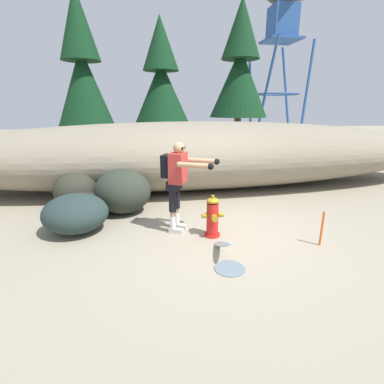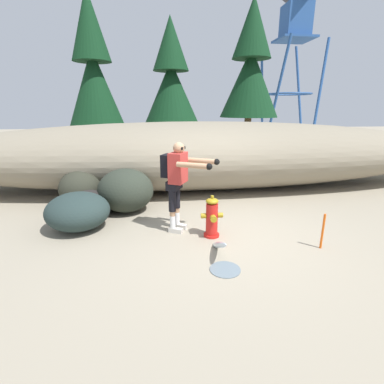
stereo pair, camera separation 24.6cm
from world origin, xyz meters
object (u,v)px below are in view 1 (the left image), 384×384
Objects in this scene: utility_worker at (178,176)px; boulder_small at (76,190)px; fire_hydrant at (213,217)px; boulder_outlier at (86,205)px; boulder_mid at (76,213)px; survey_stake at (322,229)px; boulder_large at (123,191)px; watchtower at (282,28)px.

utility_worker reaches higher than boulder_small.
fire_hydrant is 2.74m from boulder_outlier.
boulder_mid is at bearing 166.33° from fire_hydrant.
boulder_mid is 1.97× the size of survey_stake.
fire_hydrant is at bearing -41.81° from boulder_large.
boulder_small reaches higher than fire_hydrant.
fire_hydrant is 1.27× the size of survey_stake.
boulder_mid reaches higher than boulder_outlier.
survey_stake is (3.37, -2.13, -0.18)m from boulder_large.
boulder_large is at bearing -126.76° from watchtower.
boulder_large reaches higher than fire_hydrant.
boulder_mid is at bearing 163.37° from survey_stake.
survey_stake is (2.29, -0.94, -0.75)m from utility_worker.
survey_stake reaches higher than boulder_outlier.
survey_stake is at bearing -25.43° from boulder_outlier.
watchtower is (7.28, 13.46, 6.47)m from fire_hydrant.
boulder_large is at bearing 48.14° from boulder_mid.
fire_hydrant is at bearing -0.37° from utility_worker.
boulder_small is 0.12× the size of watchtower.
utility_worker reaches higher than survey_stake.
watchtower reaches higher than survey_stake.
boulder_large reaches higher than survey_stake.
watchtower is (7.86, 13.16, 5.76)m from utility_worker.
boulder_outlier is at bearing 151.42° from fire_hydrant.
utility_worker is at bearing -120.85° from watchtower.
boulder_outlier is at bearing 154.57° from survey_stake.
fire_hydrant is 16.61m from watchtower.
watchtower is at bearing 61.57° from fire_hydrant.
boulder_outlier is (0.05, 0.71, -0.08)m from boulder_mid.
utility_worker is 2.59m from survey_stake.
utility_worker is 2.23m from boulder_outlier.
survey_stake is at bearing 4.41° from utility_worker.
boulder_small is (-0.27, 1.35, 0.08)m from boulder_mid.
boulder_small is 0.73m from boulder_outlier.
boulder_mid is (-1.88, 0.30, -0.70)m from utility_worker.
boulder_small is at bearing 169.35° from utility_worker.
boulder_outlier is (-0.74, -0.17, -0.21)m from boulder_large.
survey_stake is at bearing -32.31° from boulder_large.
boulder_outlier is at bearing -166.80° from boulder_large.
watchtower is at bearing 85.96° from utility_worker.
boulder_outlier is 16.86m from watchtower.
boulder_mid is at bearing -94.04° from boulder_outlier.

